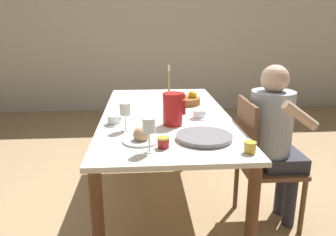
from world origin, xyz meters
TOP-DOWN VIEW (x-y plane):
  - ground_plane at (0.00, 0.00)m, footprint 20.00×20.00m
  - wall_back at (0.00, 3.07)m, footprint 10.00×0.06m
  - dining_table at (0.00, 0.00)m, footprint 0.97×1.92m
  - chair_person_side at (0.67, -0.32)m, footprint 0.42×0.42m
  - person_seated at (0.76, -0.32)m, footprint 0.39×0.41m
  - red_pitcher at (0.03, -0.29)m, footprint 0.16×0.14m
  - wine_glass_water at (-0.29, -0.38)m, footprint 0.07×0.07m
  - wine_glass_juice at (-0.14, -0.77)m, footprint 0.07×0.07m
  - teacup_near_person at (-0.38, -0.25)m, footprint 0.14×0.14m
  - teacup_across at (0.24, -0.15)m, footprint 0.14×0.14m
  - serving_tray at (0.20, -0.60)m, footprint 0.34×0.34m
  - bread_plate at (-0.18, -0.60)m, footprint 0.22×0.22m
  - jam_jar_amber at (-0.06, -0.71)m, footprint 0.07×0.07m
  - jam_jar_red at (0.41, -0.82)m, footprint 0.07×0.07m
  - fruit_bowl at (0.21, 0.29)m, footprint 0.23×0.23m
  - candlestick_tall at (0.08, 0.73)m, footprint 0.06×0.06m

SIDE VIEW (x-z plane):
  - ground_plane at x=0.00m, z-range 0.00..0.00m
  - chair_person_side at x=0.67m, z-range 0.03..0.96m
  - dining_table at x=0.00m, z-range 0.29..1.06m
  - person_seated at x=0.76m, z-range 0.11..1.29m
  - serving_tray at x=0.20m, z-range 0.77..0.80m
  - teacup_near_person at x=-0.38m, z-range 0.76..0.83m
  - teacup_across at x=0.24m, z-range 0.76..0.83m
  - bread_plate at x=-0.18m, z-range 0.75..0.84m
  - jam_jar_amber at x=-0.06m, z-range 0.77..0.83m
  - jam_jar_red at x=0.41m, z-range 0.77..0.83m
  - fruit_bowl at x=0.21m, z-range 0.75..0.87m
  - candlestick_tall at x=0.08m, z-range 0.73..1.02m
  - red_pitcher at x=0.03m, z-range 0.77..0.99m
  - wine_glass_water at x=-0.29m, z-range 0.81..1.00m
  - wine_glass_juice at x=-0.14m, z-range 0.81..1.01m
  - wall_back at x=0.00m, z-range 0.00..2.60m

